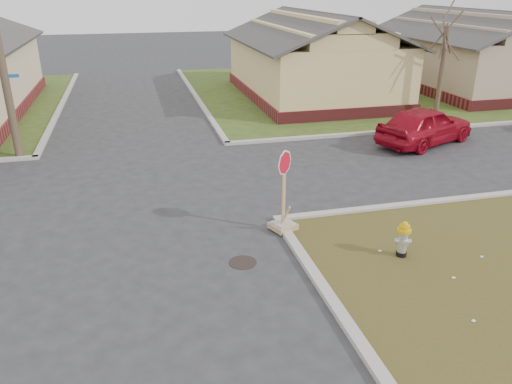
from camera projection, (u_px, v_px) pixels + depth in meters
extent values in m
plane|color=#2B2B2E|center=(145.00, 264.00, 11.53)|extent=(120.00, 120.00, 0.00)
cube|color=#2F4619|center=(476.00, 82.00, 32.56)|extent=(37.00, 19.00, 0.05)
cylinder|color=black|center=(243.00, 262.00, 11.58)|extent=(0.64, 0.64, 0.01)
cube|color=maroon|center=(311.00, 92.00, 28.42)|extent=(7.20, 11.20, 0.60)
cube|color=#E9CE89|center=(312.00, 63.00, 27.80)|extent=(7.00, 11.00, 2.60)
cube|color=maroon|center=(464.00, 84.00, 30.66)|extent=(7.20, 11.20, 0.60)
cube|color=tan|center=(469.00, 57.00, 30.04)|extent=(7.00, 11.00, 2.60)
cylinder|color=#483629|center=(441.00, 74.00, 22.97)|extent=(0.22, 0.22, 4.20)
cylinder|color=black|center=(401.00, 254.00, 11.76)|extent=(0.24, 0.24, 0.11)
cylinder|color=silver|center=(403.00, 242.00, 11.64)|extent=(0.21, 0.21, 0.51)
sphere|color=silver|center=(404.00, 232.00, 11.54)|extent=(0.21, 0.21, 0.21)
cylinder|color=#D9A30B|center=(404.00, 230.00, 11.52)|extent=(0.33, 0.33, 0.07)
cylinder|color=#D9A30B|center=(405.00, 227.00, 11.49)|extent=(0.24, 0.24, 0.11)
sphere|color=#D9A30B|center=(405.00, 225.00, 11.47)|extent=(0.17, 0.17, 0.17)
cube|color=tan|center=(283.00, 226.00, 13.06)|extent=(0.60, 0.60, 0.15)
cube|color=#A7A199|center=(283.00, 223.00, 13.02)|extent=(0.48, 0.48, 0.04)
cube|color=tan|center=(284.00, 189.00, 12.66)|extent=(0.09, 0.04, 2.03)
cylinder|color=red|center=(285.00, 163.00, 12.34)|extent=(0.54, 0.24, 0.58)
cylinder|color=white|center=(285.00, 163.00, 12.35)|extent=(0.61, 0.27, 0.66)
imported|color=#9F0B1C|center=(425.00, 125.00, 19.88)|extent=(4.83, 3.39, 1.53)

